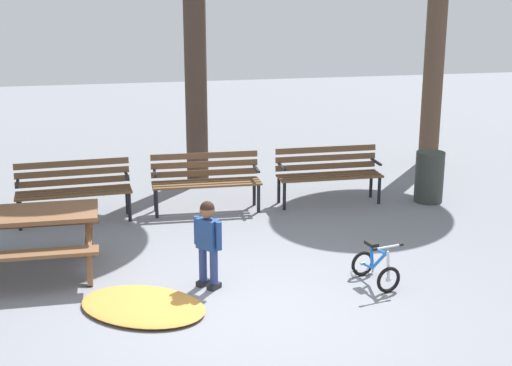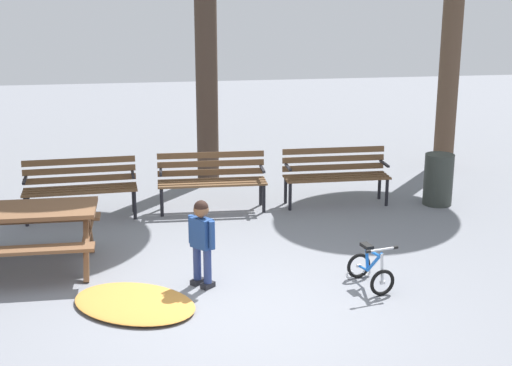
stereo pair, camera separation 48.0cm
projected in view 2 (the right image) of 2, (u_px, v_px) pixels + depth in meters
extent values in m
plane|color=slate|center=(235.00, 311.00, 7.54)|extent=(36.00, 36.00, 0.00)
cube|color=brown|center=(17.00, 211.00, 8.41)|extent=(1.81, 0.78, 0.05)
cube|color=brown|center=(11.00, 251.00, 7.96)|extent=(1.80, 0.26, 0.04)
cube|color=brown|center=(27.00, 220.00, 9.01)|extent=(1.80, 0.26, 0.04)
cube|color=brown|center=(86.00, 246.00, 8.38)|extent=(0.07, 0.57, 0.76)
cube|color=brown|center=(89.00, 231.00, 8.86)|extent=(0.07, 0.57, 0.76)
cube|color=brown|center=(87.00, 233.00, 8.60)|extent=(0.09, 1.10, 0.04)
cube|color=brown|center=(81.00, 186.00, 10.50)|extent=(1.60, 0.15, 0.03)
cube|color=brown|center=(80.00, 189.00, 10.39)|extent=(1.60, 0.15, 0.03)
cube|color=brown|center=(80.00, 191.00, 10.28)|extent=(1.60, 0.15, 0.03)
cube|color=brown|center=(80.00, 193.00, 10.16)|extent=(1.60, 0.15, 0.03)
cube|color=brown|center=(80.00, 179.00, 10.51)|extent=(1.60, 0.12, 0.09)
cube|color=brown|center=(80.00, 170.00, 10.48)|extent=(1.60, 0.12, 0.09)
cube|color=brown|center=(79.00, 161.00, 10.44)|extent=(1.60, 0.12, 0.09)
cylinder|color=black|center=(135.00, 204.00, 10.39)|extent=(0.05, 0.05, 0.44)
cylinder|color=black|center=(133.00, 197.00, 10.73)|extent=(0.05, 0.05, 0.44)
cube|color=black|center=(133.00, 174.00, 10.45)|extent=(0.06, 0.40, 0.03)
cylinder|color=black|center=(26.00, 211.00, 10.09)|extent=(0.05, 0.05, 0.44)
cylinder|color=black|center=(28.00, 204.00, 10.43)|extent=(0.05, 0.05, 0.44)
cube|color=black|center=(25.00, 180.00, 10.15)|extent=(0.06, 0.40, 0.03)
cube|color=brown|center=(211.00, 179.00, 10.88)|extent=(1.60, 0.12, 0.03)
cube|color=brown|center=(212.00, 181.00, 10.76)|extent=(1.60, 0.12, 0.03)
cube|color=brown|center=(213.00, 184.00, 10.65)|extent=(1.60, 0.12, 0.03)
cube|color=brown|center=(213.00, 186.00, 10.53)|extent=(1.60, 0.12, 0.03)
cube|color=brown|center=(211.00, 172.00, 10.89)|extent=(1.60, 0.10, 0.09)
cube|color=brown|center=(211.00, 164.00, 10.85)|extent=(1.60, 0.10, 0.09)
cube|color=brown|center=(211.00, 155.00, 10.82)|extent=(1.60, 0.10, 0.09)
cylinder|color=black|center=(264.00, 198.00, 10.70)|extent=(0.05, 0.05, 0.44)
cylinder|color=black|center=(261.00, 191.00, 11.05)|extent=(0.05, 0.05, 0.44)
cube|color=black|center=(262.00, 169.00, 10.77)|extent=(0.05, 0.40, 0.03)
cylinder|color=black|center=(162.00, 202.00, 10.52)|extent=(0.05, 0.05, 0.44)
cylinder|color=black|center=(162.00, 195.00, 10.86)|extent=(0.05, 0.05, 0.44)
cube|color=black|center=(161.00, 172.00, 10.58)|extent=(0.05, 0.40, 0.03)
cube|color=brown|center=(334.00, 174.00, 11.17)|extent=(1.60, 0.09, 0.03)
cube|color=brown|center=(336.00, 176.00, 11.06)|extent=(1.60, 0.09, 0.03)
cube|color=brown|center=(338.00, 178.00, 10.94)|extent=(1.60, 0.09, 0.03)
cube|color=brown|center=(340.00, 180.00, 10.83)|extent=(1.60, 0.09, 0.03)
cube|color=brown|center=(333.00, 167.00, 11.18)|extent=(1.60, 0.06, 0.09)
cube|color=brown|center=(333.00, 159.00, 11.15)|extent=(1.60, 0.06, 0.09)
cube|color=brown|center=(334.00, 150.00, 11.11)|extent=(1.60, 0.06, 0.09)
cylinder|color=black|center=(387.00, 192.00, 11.01)|extent=(0.05, 0.05, 0.44)
cylinder|color=black|center=(379.00, 186.00, 11.36)|extent=(0.05, 0.05, 0.44)
cube|color=black|center=(384.00, 164.00, 11.08)|extent=(0.05, 0.40, 0.03)
cylinder|color=black|center=(290.00, 196.00, 10.80)|extent=(0.05, 0.05, 0.44)
cylinder|color=black|center=(286.00, 189.00, 11.14)|extent=(0.05, 0.05, 0.44)
cube|color=black|center=(288.00, 167.00, 10.86)|extent=(0.05, 0.40, 0.03)
cylinder|color=navy|center=(208.00, 268.00, 8.05)|extent=(0.09, 0.09, 0.46)
cube|color=black|center=(208.00, 285.00, 8.10)|extent=(0.18, 0.17, 0.06)
cylinder|color=navy|center=(197.00, 265.00, 8.15)|extent=(0.09, 0.09, 0.46)
cube|color=black|center=(198.00, 281.00, 8.20)|extent=(0.18, 0.17, 0.06)
cube|color=navy|center=(202.00, 233.00, 7.99)|extent=(0.26, 0.27, 0.34)
sphere|color=brown|center=(201.00, 210.00, 7.92)|extent=(0.17, 0.17, 0.17)
sphere|color=black|center=(201.00, 208.00, 7.91)|extent=(0.16, 0.16, 0.16)
cylinder|color=navy|center=(212.00, 235.00, 7.89)|extent=(0.07, 0.07, 0.32)
cylinder|color=navy|center=(191.00, 229.00, 8.08)|extent=(0.07, 0.07, 0.32)
torus|color=black|center=(382.00, 283.00, 7.87)|extent=(0.30, 0.10, 0.30)
cylinder|color=silver|center=(382.00, 283.00, 7.87)|extent=(0.06, 0.05, 0.04)
torus|color=black|center=(359.00, 266.00, 8.34)|extent=(0.30, 0.10, 0.30)
cylinder|color=silver|center=(359.00, 266.00, 8.34)|extent=(0.06, 0.05, 0.04)
torus|color=white|center=(367.00, 272.00, 8.40)|extent=(0.11, 0.05, 0.11)
torus|color=white|center=(350.00, 275.00, 8.32)|extent=(0.11, 0.05, 0.11)
cylinder|color=blue|center=(374.00, 262.00, 7.99)|extent=(0.10, 0.31, 0.32)
cylinder|color=blue|center=(367.00, 259.00, 8.13)|extent=(0.05, 0.08, 0.27)
cylinder|color=blue|center=(363.00, 268.00, 8.24)|extent=(0.07, 0.20, 0.05)
cylinder|color=silver|center=(382.00, 268.00, 7.85)|extent=(0.05, 0.08, 0.32)
cylinder|color=blue|center=(374.00, 253.00, 7.98)|extent=(0.10, 0.32, 0.05)
cube|color=black|center=(367.00, 246.00, 8.11)|extent=(0.12, 0.19, 0.04)
cylinder|color=silver|center=(382.00, 249.00, 7.81)|extent=(0.34, 0.10, 0.02)
cylinder|color=black|center=(396.00, 247.00, 7.87)|extent=(0.06, 0.05, 0.04)
cylinder|color=black|center=(368.00, 252.00, 7.75)|extent=(0.06, 0.05, 0.04)
ellipsoid|color=#C68438|center=(134.00, 303.00, 7.64)|extent=(1.71, 1.63, 0.07)
cylinder|color=#2D332D|center=(438.00, 179.00, 11.05)|extent=(0.44, 0.44, 0.79)
cylinder|color=#423328|center=(206.00, 49.00, 11.94)|extent=(0.37, 0.37, 4.47)
cylinder|color=brown|center=(451.00, 49.00, 12.90)|extent=(0.37, 0.37, 4.29)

